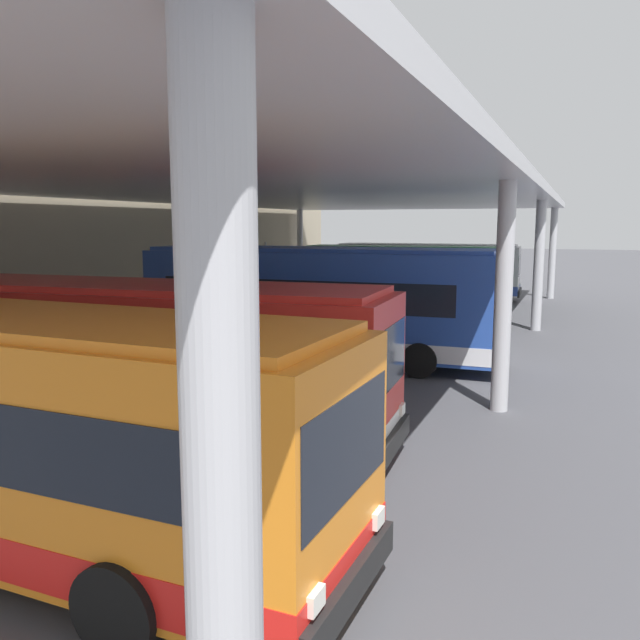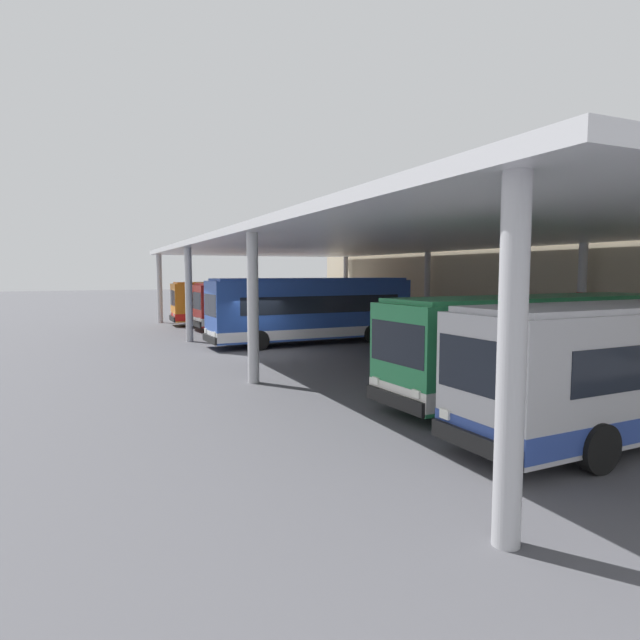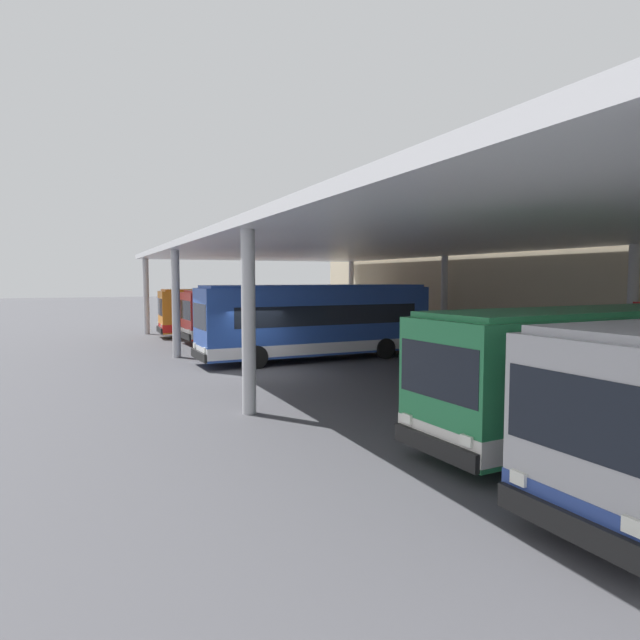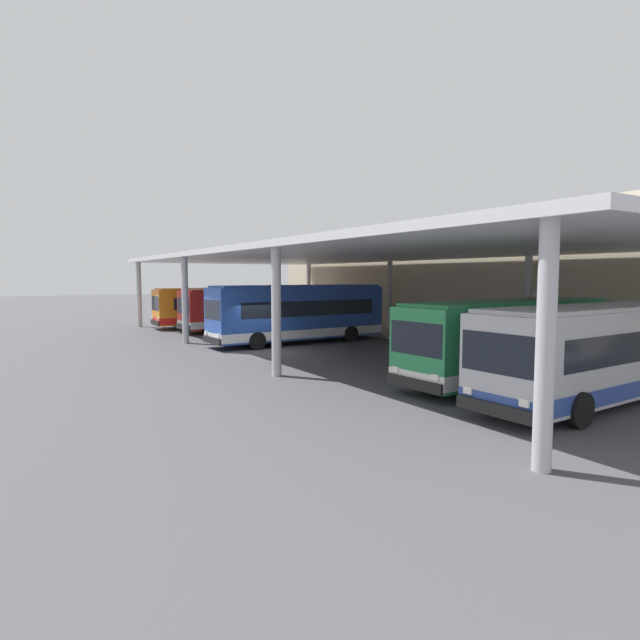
{
  "view_description": "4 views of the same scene",
  "coord_description": "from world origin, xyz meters",
  "px_view_note": "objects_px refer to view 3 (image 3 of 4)",
  "views": [
    {
      "loc": [
        -21.14,
        -4.11,
        4.27
      ],
      "look_at": [
        -2.78,
        3.37,
        1.33
      ],
      "focal_mm": 36.08,
      "sensor_mm": 36.0,
      "label": 1
    },
    {
      "loc": [
        24.12,
        -7.9,
        3.89
      ],
      "look_at": [
        -0.67,
        3.09,
        1.46
      ],
      "focal_mm": 30.04,
      "sensor_mm": 36.0,
      "label": 2
    },
    {
      "loc": [
        21.14,
        -6.95,
        3.88
      ],
      "look_at": [
        0.57,
        2.22,
        2.16
      ],
      "focal_mm": 30.75,
      "sensor_mm": 36.0,
      "label": 3
    },
    {
      "loc": [
        25.12,
        -12.06,
        4.09
      ],
      "look_at": [
        1.57,
        2.43,
        1.77
      ],
      "focal_mm": 29.14,
      "sensor_mm": 36.0,
      "label": 4
    }
  ],
  "objects_px": {
    "bus_second_bay": "(269,314)",
    "bus_far_bay": "(606,370)",
    "bus_nearest_bay": "(239,311)",
    "bus_middle_bay": "(317,321)"
  },
  "relations": [
    {
      "from": "bus_second_bay",
      "to": "bus_far_bay",
      "type": "height_order",
      "value": "same"
    },
    {
      "from": "bus_far_bay",
      "to": "bus_nearest_bay",
      "type": "bearing_deg",
      "value": -176.81
    },
    {
      "from": "bus_middle_bay",
      "to": "bus_far_bay",
      "type": "height_order",
      "value": "bus_middle_bay"
    },
    {
      "from": "bus_middle_bay",
      "to": "bus_nearest_bay",
      "type": "bearing_deg",
      "value": -178.61
    },
    {
      "from": "bus_nearest_bay",
      "to": "bus_middle_bay",
      "type": "distance_m",
      "value": 12.54
    },
    {
      "from": "bus_second_bay",
      "to": "bus_nearest_bay",
      "type": "bearing_deg",
      "value": -168.45
    },
    {
      "from": "bus_nearest_bay",
      "to": "bus_second_bay",
      "type": "relative_size",
      "value": 0.99
    },
    {
      "from": "bus_second_bay",
      "to": "bus_far_bay",
      "type": "distance_m",
      "value": 23.19
    },
    {
      "from": "bus_nearest_bay",
      "to": "bus_middle_bay",
      "type": "relative_size",
      "value": 0.93
    },
    {
      "from": "bus_middle_bay",
      "to": "bus_far_bay",
      "type": "relative_size",
      "value": 1.07
    }
  ]
}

